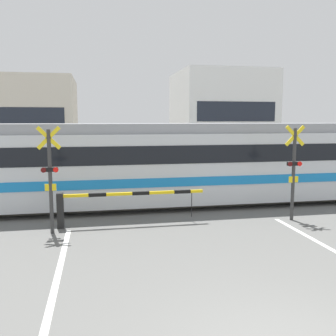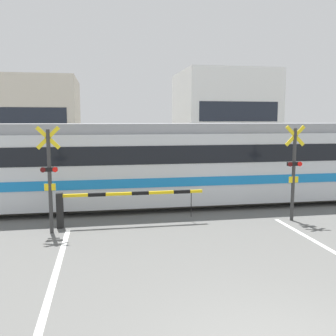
{
  "view_description": "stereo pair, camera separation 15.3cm",
  "coord_description": "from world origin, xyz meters",
  "px_view_note": "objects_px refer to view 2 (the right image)",
  "views": [
    {
      "loc": [
        -2.5,
        -4.18,
        3.31
      ],
      "look_at": [
        0.0,
        8.81,
        1.6
      ],
      "focal_mm": 40.0,
      "sensor_mm": 36.0,
      "label": 1
    },
    {
      "loc": [
        -2.35,
        -4.21,
        3.31
      ],
      "look_at": [
        0.0,
        8.81,
        1.6
      ],
      "focal_mm": 40.0,
      "sensor_mm": 36.0,
      "label": 2
    }
  ],
  "objects_px": {
    "crossing_barrier_far": "(201,173)",
    "pedestrian": "(157,163)",
    "crossing_signal_right": "(294,169)",
    "crossing_signal_left": "(50,175)",
    "crossing_barrier_near": "(103,201)",
    "commuter_train": "(207,161)"
  },
  "relations": [
    {
      "from": "crossing_barrier_far",
      "to": "pedestrian",
      "type": "bearing_deg",
      "value": 124.1
    },
    {
      "from": "crossing_signal_right",
      "to": "crossing_signal_left",
      "type": "bearing_deg",
      "value": 180.0
    },
    {
      "from": "crossing_barrier_near",
      "to": "crossing_signal_left",
      "type": "relative_size",
      "value": 1.47
    },
    {
      "from": "crossing_barrier_far",
      "to": "commuter_train",
      "type": "bearing_deg",
      "value": -100.93
    },
    {
      "from": "crossing_signal_left",
      "to": "pedestrian",
      "type": "relative_size",
      "value": 1.74
    },
    {
      "from": "commuter_train",
      "to": "crossing_barrier_far",
      "type": "bearing_deg",
      "value": 79.07
    },
    {
      "from": "commuter_train",
      "to": "crossing_signal_right",
      "type": "relative_size",
      "value": 5.68
    },
    {
      "from": "crossing_signal_left",
      "to": "pedestrian",
      "type": "xyz_separation_m",
      "value": [
        4.41,
        8.41,
        -0.68
      ]
    },
    {
      "from": "pedestrian",
      "to": "crossing_signal_right",
      "type": "bearing_deg",
      "value": -68.92
    },
    {
      "from": "crossing_signal_left",
      "to": "crossing_barrier_near",
      "type": "bearing_deg",
      "value": 17.59
    },
    {
      "from": "crossing_barrier_far",
      "to": "pedestrian",
      "type": "distance_m",
      "value": 3.12
    },
    {
      "from": "crossing_barrier_far",
      "to": "crossing_signal_left",
      "type": "xyz_separation_m",
      "value": [
        -6.15,
        -5.83,
        0.93
      ]
    },
    {
      "from": "crossing_barrier_far",
      "to": "crossing_signal_right",
      "type": "distance_m",
      "value": 6.1
    },
    {
      "from": "commuter_train",
      "to": "pedestrian",
      "type": "bearing_deg",
      "value": 102.66
    },
    {
      "from": "crossing_barrier_near",
      "to": "crossing_barrier_far",
      "type": "relative_size",
      "value": 1.0
    },
    {
      "from": "commuter_train",
      "to": "crossing_signal_right",
      "type": "bearing_deg",
      "value": -56.25
    },
    {
      "from": "crossing_barrier_near",
      "to": "crossing_signal_left",
      "type": "distance_m",
      "value": 1.83
    },
    {
      "from": "commuter_train",
      "to": "crossing_signal_left",
      "type": "relative_size",
      "value": 5.68
    },
    {
      "from": "crossing_barrier_far",
      "to": "crossing_signal_right",
      "type": "xyz_separation_m",
      "value": [
        1.5,
        -5.83,
        0.93
      ]
    },
    {
      "from": "crossing_barrier_far",
      "to": "pedestrian",
      "type": "relative_size",
      "value": 2.56
    },
    {
      "from": "crossing_barrier_near",
      "to": "crossing_barrier_far",
      "type": "height_order",
      "value": "same"
    },
    {
      "from": "crossing_signal_right",
      "to": "commuter_train",
      "type": "bearing_deg",
      "value": 123.75
    }
  ]
}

